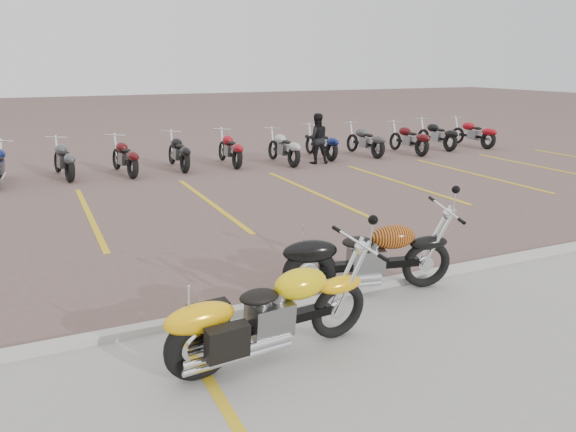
# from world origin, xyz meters

# --- Properties ---
(ground) EXTENTS (100.00, 100.00, 0.00)m
(ground) POSITION_xyz_m (0.00, 0.00, 0.00)
(ground) COLOR brown
(ground) RESTS_ON ground
(concrete_apron) EXTENTS (60.00, 5.00, 0.01)m
(concrete_apron) POSITION_xyz_m (0.00, -4.50, 0.01)
(concrete_apron) COLOR #9E9B93
(concrete_apron) RESTS_ON ground
(curb) EXTENTS (60.00, 0.18, 0.12)m
(curb) POSITION_xyz_m (0.00, -2.00, 0.06)
(curb) COLOR #ADAAA3
(curb) RESTS_ON ground
(parking_stripes) EXTENTS (38.00, 5.50, 0.01)m
(parking_stripes) POSITION_xyz_m (0.00, 4.00, 0.00)
(parking_stripes) COLOR gold
(parking_stripes) RESTS_ON ground
(yellow_cruiser) EXTENTS (2.48, 0.45, 1.02)m
(yellow_cruiser) POSITION_xyz_m (-1.57, -3.15, 0.51)
(yellow_cruiser) COLOR black
(yellow_cruiser) RESTS_ON ground
(flame_cruiser) EXTENTS (2.46, 0.69, 1.02)m
(flame_cruiser) POSITION_xyz_m (0.37, -2.06, 0.51)
(flame_cruiser) COLOR black
(flame_cruiser) RESTS_ON ground
(person_b) EXTENTS (0.91, 0.78, 1.61)m
(person_b) POSITION_xyz_m (4.72, 7.64, 0.81)
(person_b) COLOR black
(person_b) RESTS_ON ground
(bg_bike_row) EXTENTS (22.16, 2.02, 1.10)m
(bg_bike_row) POSITION_xyz_m (1.21, 8.33, 0.55)
(bg_bike_row) COLOR black
(bg_bike_row) RESTS_ON ground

